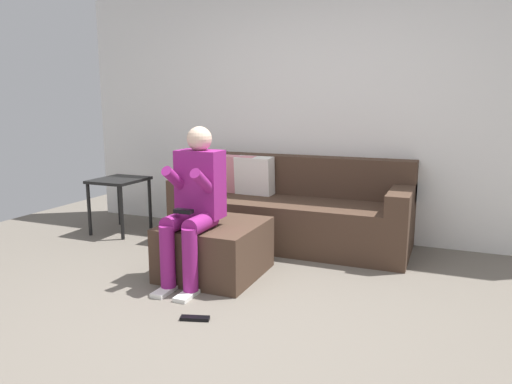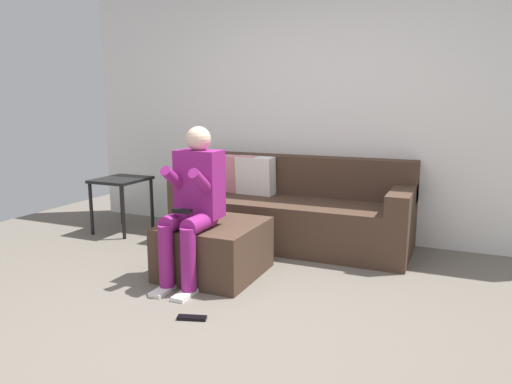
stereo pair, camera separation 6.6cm
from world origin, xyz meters
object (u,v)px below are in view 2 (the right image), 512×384
Objects in this scene: side_table at (121,187)px; remote_near_ottoman at (192,318)px; couch_sectional at (291,210)px; ottoman at (214,249)px; person_seated at (193,198)px.

side_table reaches higher than remote_near_ottoman.
couch_sectional is 1.12m from ottoman.
person_seated is 1.76m from side_table.
side_table is (-1.80, -0.31, 0.16)m from couch_sectional.
couch_sectional reaches higher than ottoman.
remote_near_ottoman is (1.79, -1.55, -0.47)m from side_table.
ottoman is 1.33× the size of side_table.
ottoman is at bearing -104.33° from couch_sectional.
side_table is 2.42m from remote_near_ottoman.
remote_near_ottoman is (-0.01, -1.86, -0.32)m from couch_sectional.
couch_sectional is 1.35m from person_seated.
side_table is (-1.53, 0.77, 0.27)m from ottoman.
ottoman is 0.85m from remote_near_ottoman.
person_seated reaches higher than remote_near_ottoman.
person_seated is at bearing 101.70° from remote_near_ottoman.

